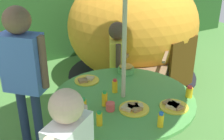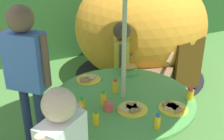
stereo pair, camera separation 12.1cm
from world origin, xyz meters
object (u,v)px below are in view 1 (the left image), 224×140
child_in_yellow_shirt (117,58)px  cup_near (110,107)px  plate_front_edge (174,106)px  plate_mid_right (134,108)px  garden_table (123,110)px  juice_bottle_center_back (84,105)px  juice_bottle_near_left (99,119)px  juice_bottle_far_left (161,120)px  dome_tent (133,26)px  wooden_chair (148,58)px  juice_bottle_mid_left (189,92)px  juice_bottle_near_right (115,86)px  snack_bowl (126,69)px  plate_center_front (87,80)px  child_in_blue_shirt (23,63)px  juice_bottle_far_right (105,99)px

child_in_yellow_shirt → cup_near: 1.06m
plate_front_edge → plate_mid_right: bearing=155.9°
garden_table → juice_bottle_center_back: (-0.39, -0.04, 0.19)m
juice_bottle_near_left → juice_bottle_far_left: juice_bottle_far_left is taller
dome_tent → plate_mid_right: dome_tent is taller
wooden_chair → dome_tent: size_ratio=0.43×
plate_mid_right → juice_bottle_mid_left: (0.52, -0.07, 0.04)m
plate_front_edge → juice_bottle_mid_left: 0.24m
juice_bottle_center_back → juice_bottle_near_right: bearing=21.9°
plate_front_edge → juice_bottle_center_back: 0.72m
juice_bottle_center_back → child_in_yellow_shirt: bearing=45.7°
garden_table → juice_bottle_mid_left: size_ratio=11.60×
snack_bowl → plate_mid_right: bearing=-117.2°
juice_bottle_near_right → garden_table: bearing=-77.5°
dome_tent → juice_bottle_near_right: size_ratio=19.35×
wooden_chair → juice_bottle_near_left: size_ratio=9.18×
child_in_yellow_shirt → juice_bottle_near_right: bearing=-5.2°
child_in_yellow_shirt → juice_bottle_far_left: bearing=10.2°
plate_front_edge → juice_bottle_near_right: juice_bottle_near_right is taller
juice_bottle_center_back → cup_near: size_ratio=1.60×
juice_bottle_far_left → juice_bottle_near_right: bearing=92.8°
plate_center_front → juice_bottle_near_right: 0.35m
child_in_blue_shirt → plate_front_edge: (0.93, -1.01, -0.19)m
plate_front_edge → juice_bottle_center_back: size_ratio=2.01×
juice_bottle_center_back → wooden_chair: bearing=34.8°
dome_tent → cup_near: bearing=-141.4°
juice_bottle_near_right → cup_near: (-0.18, -0.24, -0.03)m
juice_bottle_near_right → wooden_chair: bearing=39.0°
snack_bowl → juice_bottle_far_right: 0.67m
plate_center_front → juice_bottle_mid_left: juice_bottle_mid_left is taller
plate_mid_right → cup_near: cup_near is taller
juice_bottle_mid_left → child_in_yellow_shirt: bearing=95.7°
wooden_chair → plate_front_edge: wooden_chair is taller
child_in_blue_shirt → wooden_chair: bearing=51.9°
juice_bottle_mid_left → juice_bottle_near_right: bearing=142.7°
plate_center_front → juice_bottle_center_back: bearing=-117.2°
dome_tent → plate_front_edge: (-0.92, -1.98, -0.06)m
child_in_blue_shirt → snack_bowl: child_in_blue_shirt is taller
dome_tent → juice_bottle_near_left: 2.45m
juice_bottle_near_left → juice_bottle_far_left: (0.37, -0.23, 0.00)m
juice_bottle_far_right → snack_bowl: bearing=42.8°
plate_center_front → juice_bottle_near_left: 0.72m
plate_center_front → wooden_chair: bearing=22.3°
garden_table → dome_tent: bearing=54.1°
juice_bottle_far_left → juice_bottle_mid_left: 0.52m
child_in_yellow_shirt → plate_mid_right: bearing=3.5°
child_in_blue_shirt → snack_bowl: size_ratio=8.88×
garden_table → plate_center_front: 0.48m
child_in_blue_shirt → juice_bottle_near_right: 0.87m
child_in_yellow_shirt → plate_front_edge: size_ratio=4.98×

